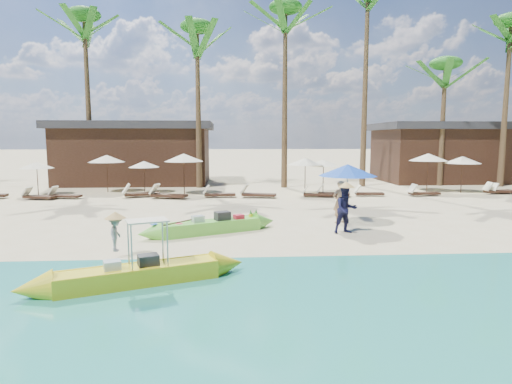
{
  "coord_description": "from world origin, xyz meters",
  "views": [
    {
      "loc": [
        -1.44,
        -13.5,
        3.13
      ],
      "look_at": [
        -0.45,
        2.0,
        1.2
      ],
      "focal_mm": 30.0,
      "sensor_mm": 36.0,
      "label": 1
    }
  ],
  "objects": [
    {
      "name": "palm_3",
      "position": [
        -3.36,
        14.27,
        8.58
      ],
      "size": [
        2.08,
        2.08,
        10.52
      ],
      "color": "brown",
      "rests_on": "ground"
    },
    {
      "name": "ground",
      "position": [
        0.0,
        0.0,
        0.0
      ],
      "size": [
        240.0,
        240.0,
        0.0
      ],
      "primitive_type": "plane",
      "color": "beige",
      "rests_on": "ground"
    },
    {
      "name": "resort_parasol_9",
      "position": [
        12.1,
        10.48,
        1.93
      ],
      "size": [
        2.08,
        2.08,
        2.14
      ],
      "color": "#351E15",
      "rests_on": "ground"
    },
    {
      "name": "lounger_6_right",
      "position": [
        3.25,
        9.2,
        0.19
      ],
      "size": [
        1.7,
        0.83,
        0.55
      ],
      "rotation": [
        0.0,
        0.0,
        -0.21
      ],
      "color": "#351E15",
      "rests_on": "ground"
    },
    {
      "name": "lounger_8_left",
      "position": [
        9.22,
        9.27,
        0.2
      ],
      "size": [
        1.78,
        0.68,
        0.59
      ],
      "rotation": [
        0.0,
        0.0,
        0.08
      ],
      "color": "#351E15",
      "rests_on": "ground"
    },
    {
      "name": "pavilion_east",
      "position": [
        14.0,
        17.5,
        2.2
      ],
      "size": [
        8.8,
        6.6,
        4.3
      ],
      "color": "#351E15",
      "rests_on": "ground"
    },
    {
      "name": "resort_parasol_2",
      "position": [
        -12.12,
        10.98,
        1.68
      ],
      "size": [
        1.81,
        1.81,
        1.87
      ],
      "color": "#351E15",
      "rests_on": "ground"
    },
    {
      "name": "pavilion_west",
      "position": [
        -8.0,
        17.5,
        2.19
      ],
      "size": [
        10.8,
        6.6,
        4.3
      ],
      "color": "#351E15",
      "rests_on": "ground"
    },
    {
      "name": "yellow_canoe",
      "position": [
        -3.4,
        -4.43,
        0.23
      ],
      "size": [
        5.18,
        2.26,
        1.41
      ],
      "rotation": [
        0.0,
        0.0,
        0.37
      ],
      "color": "yellow",
      "rests_on": "ground"
    },
    {
      "name": "vendor_yellow",
      "position": [
        -4.43,
        -2.26,
        0.65
      ],
      "size": [
        0.35,
        0.61,
        0.94
      ],
      "primitive_type": "imported",
      "rotation": [
        0.0,
        0.0,
        1.57
      ],
      "color": "gray",
      "rests_on": "ground"
    },
    {
      "name": "lounger_5_left",
      "position": [
        -2.06,
        9.46,
        0.2
      ],
      "size": [
        1.77,
        0.59,
        0.6
      ],
      "rotation": [
        0.0,
        0.0,
        0.03
      ],
      "color": "#351E15",
      "rests_on": "ground"
    },
    {
      "name": "resort_parasol_6",
      "position": [
        2.86,
        10.36,
        1.88
      ],
      "size": [
        2.02,
        2.02,
        2.08
      ],
      "color": "#351E15",
      "rests_on": "ground"
    },
    {
      "name": "wet_sand_strip",
      "position": [
        0.0,
        -5.0,
        0.0
      ],
      "size": [
        240.0,
        4.5,
        0.01
      ],
      "primitive_type": "cube",
      "color": "tan",
      "rests_on": "ground"
    },
    {
      "name": "palm_7",
      "position": [
        16.57,
        13.68,
        8.99
      ],
      "size": [
        2.08,
        2.08,
        11.08
      ],
      "color": "brown",
      "rests_on": "ground"
    },
    {
      "name": "lounger_3_right",
      "position": [
        -10.18,
        9.5,
        0.19
      ],
      "size": [
        1.77,
        0.84,
        0.58
      ],
      "rotation": [
        0.0,
        0.0,
        -0.2
      ],
      "color": "#351E15",
      "rests_on": "ground"
    },
    {
      "name": "resort_parasol_3",
      "position": [
        -8.63,
        12.19,
        1.98
      ],
      "size": [
        2.13,
        2.13,
        2.2
      ],
      "color": "#351E15",
      "rests_on": "ground"
    },
    {
      "name": "lounger_4_left",
      "position": [
        -6.28,
        9.76,
        0.22
      ],
      "size": [
        2.06,
        1.17,
        0.67
      ],
      "rotation": [
        0.0,
        0.0,
        0.3
      ],
      "color": "#351E15",
      "rests_on": "ground"
    },
    {
      "name": "lounger_7_right",
      "position": [
        6.19,
        9.46,
        0.18
      ],
      "size": [
        1.65,
        0.64,
        0.55
      ],
      "rotation": [
        0.0,
        0.0,
        -0.09
      ],
      "color": "#351E15",
      "rests_on": "ground"
    },
    {
      "name": "green_canoe",
      "position": [
        -2.06,
        0.61,
        0.23
      ],
      "size": [
        5.08,
        2.55,
        0.69
      ],
      "rotation": [
        0.0,
        0.0,
        0.42
      ],
      "color": "#6BD641",
      "rests_on": "ground"
    },
    {
      "name": "vendor_green",
      "position": [
        2.44,
        0.3,
        0.8
      ],
      "size": [
        0.86,
        0.72,
        1.61
      ],
      "primitive_type": "imported",
      "rotation": [
        0.0,
        0.0,
        0.15
      ],
      "color": "#121333",
      "rests_on": "ground"
    },
    {
      "name": "lounger_7_left",
      "position": [
        4.16,
        9.38,
        0.2
      ],
      "size": [
        1.86,
        1.09,
        0.6
      ],
      "rotation": [
        0.0,
        0.0,
        -0.33
      ],
      "color": "#351E15",
      "rests_on": "ground"
    },
    {
      "name": "resort_parasol_8",
      "position": [
        10.35,
        11.14,
        2.06
      ],
      "size": [
        2.22,
        2.22,
        2.29
      ],
      "color": "#351E15",
      "rests_on": "ground"
    },
    {
      "name": "lounger_9_left",
      "position": [
        14.17,
        10.02,
        0.19
      ],
      "size": [
        1.72,
        1.01,
        0.56
      ],
      "rotation": [
        0.0,
        0.0,
        0.33
      ],
      "color": "#351E15",
      "rests_on": "ground"
    },
    {
      "name": "blue_umbrella",
      "position": [
        2.79,
        1.48,
        2.02
      ],
      "size": [
        2.08,
        2.08,
        2.24
      ],
      "color": "#99999E",
      "rests_on": "ground"
    },
    {
      "name": "lounger_6_left",
      "position": [
        0.02,
        9.2,
        0.21
      ],
      "size": [
        1.98,
        1.07,
        0.64
      ],
      "rotation": [
        0.0,
        0.0,
        -0.27
      ],
      "color": "#351E15",
      "rests_on": "ground"
    },
    {
      "name": "palm_4",
      "position": [
        2.15,
        14.01,
        9.45
      ],
      "size": [
        2.08,
        2.08,
        11.7
      ],
      "color": "brown",
      "rests_on": "ground"
    },
    {
      "name": "resort_parasol_5",
      "position": [
        -3.99,
        10.94,
        2.09
      ],
      "size": [
        2.25,
        2.25,
        2.31
      ],
      "color": "#351E15",
      "rests_on": "ground"
    },
    {
      "name": "palm_5",
      "position": [
        7.45,
        14.38,
        10.82
      ],
      "size": [
        2.08,
        2.08,
        13.6
      ],
      "color": "brown",
      "rests_on": "ground"
    },
    {
      "name": "resort_parasol_4",
      "position": [
        -6.37,
        11.71,
        1.67
      ],
      "size": [
        1.8,
        1.8,
        1.85
      ],
      "color": "#351E15",
      "rests_on": "ground"
    },
    {
      "name": "resort_parasol_7",
      "position": [
        4.02,
        10.87,
        1.77
      ],
      "size": [
        1.9,
        1.9,
        1.96
      ],
      "color": "#351E15",
      "rests_on": "ground"
    },
    {
      "name": "lounger_9_right",
      "position": [
        13.93,
        9.83,
        0.2
      ],
      "size": [
        1.79,
        0.57,
        0.6
      ],
      "rotation": [
        0.0,
        0.0,
        -0.01
      ],
      "color": "#351E15",
      "rests_on": "ground"
    },
    {
      "name": "tourist",
      "position": [
        2.69,
        2.06,
        0.8
      ],
      "size": [
        0.67,
        0.53,
        1.59
      ],
      "primitive_type": "imported",
      "rotation": [
        0.0,
        0.0,
        3.43
      ],
      "color": "tan",
      "rests_on": "ground"
    },
    {
      "name": "palm_2",
      "position": [
        -10.45,
        15.08,
        9.18
      ],
      "size": [
        2.08,
        2.08,
        11.33
      ],
      "color": "brown",
      "rests_on": "ground"
    },
    {
      "name": "lounger_3_left",
      "position": [
        -11.38,
        9.16,
        0.19
      ],
      "size": [
        1.78,
        0.89,
        0.58
      ],
      "rotation": [
        0.0,
        0.0,
        -0.23
      ],
      "color": "#351E15",
      "rests_on": "ground"
    },
    {
      "name": "palm_6",
      "position": [
        12.84,
        14.52,
        7.05
      ],
      "size": [
        2.08,
        2.08,
        8.51
      ],
      "color": "brown",
      "rests_on": "ground"
    },
    {
      "name": "lounger_4_right",
      "position": [
        -4.73,
        9.14,
        0.23
      ],
      "size": [
        2.09,
        1.18,
        0.68
      ],
      "rotation": [
        0.0,
        0.0,
        -0.3
      ],
      "color": "#351E15",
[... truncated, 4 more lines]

